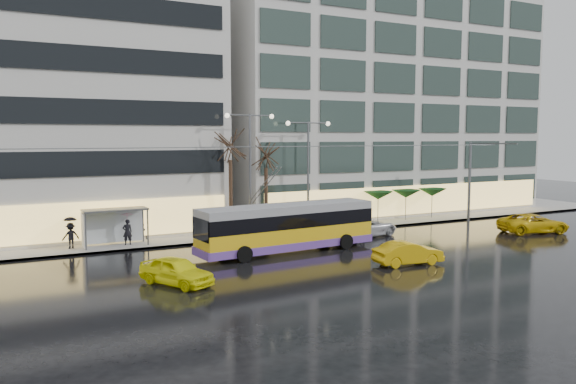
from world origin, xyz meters
TOP-DOWN VIEW (x-y plane):
  - ground at (0.00, 0.00)m, footprint 140.00×140.00m
  - sidewalk at (2.00, 14.00)m, footprint 80.00×10.00m
  - kerb at (2.00, 9.05)m, footprint 80.00×0.10m
  - building_right at (19.00, 19.00)m, footprint 32.00×14.00m
  - trolleybus at (1.66, 4.02)m, footprint 12.29×5.00m
  - catenary at (1.00, 7.94)m, footprint 42.24×5.12m
  - bus_shelter at (-8.38, 10.69)m, footprint 4.20×1.60m
  - street_lamp_near at (2.00, 10.80)m, footprint 3.96×0.36m
  - street_lamp_far at (7.00, 10.80)m, footprint 3.96×0.36m
  - tree_a at (0.50, 11.00)m, footprint 3.20×3.20m
  - tree_b at (3.50, 11.20)m, footprint 3.20×3.20m
  - parasol_a at (14.00, 11.00)m, footprint 2.50×2.50m
  - parasol_b at (17.00, 11.00)m, footprint 2.50×2.50m
  - parasol_c at (20.00, 11.00)m, footprint 2.50×2.50m
  - taxi_a at (-7.03, -0.61)m, footprint 3.47×4.50m
  - taxi_b at (6.31, -2.42)m, footprint 4.28×1.89m
  - taxi_c at (22.07, 1.72)m, footprint 5.84×3.89m
  - sedan_silver at (9.53, 6.46)m, footprint 5.57×3.32m
  - pedestrian_a at (-7.23, 10.48)m, footprint 0.99×1.01m
  - pedestrian_b at (-5.88, 12.09)m, footprint 0.91×0.79m
  - pedestrian_c at (-10.80, 10.91)m, footprint 1.19×0.95m

SIDE VIEW (x-z plane):
  - ground at x=0.00m, z-range 0.00..0.00m
  - sidewalk at x=2.00m, z-range 0.00..0.15m
  - kerb at x=2.00m, z-range 0.00..0.15m
  - taxi_b at x=6.31m, z-range 0.00..1.37m
  - taxi_a at x=-7.03m, z-range 0.00..1.43m
  - sedan_silver at x=9.53m, z-range 0.00..1.45m
  - taxi_c at x=22.07m, z-range 0.00..1.49m
  - pedestrian_b at x=-5.88m, z-range 0.15..1.74m
  - pedestrian_c at x=-10.80m, z-range 0.21..2.32m
  - trolleybus at x=1.66m, z-range -1.29..4.33m
  - pedestrian_a at x=-7.23m, z-range 0.49..2.68m
  - bus_shelter at x=-8.38m, z-range 0.71..3.22m
  - parasol_a at x=14.00m, z-range 1.12..3.77m
  - parasol_b at x=17.00m, z-range 1.12..3.77m
  - parasol_c at x=20.00m, z-range 1.12..3.77m
  - catenary at x=1.00m, z-range 0.75..7.75m
  - street_lamp_far at x=7.00m, z-range 1.45..9.98m
  - street_lamp_near at x=2.00m, z-range 1.48..10.51m
  - tree_b at x=3.50m, z-range 2.55..10.25m
  - tree_a at x=0.50m, z-range 2.89..11.29m
  - building_right at x=19.00m, z-range 0.15..25.15m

